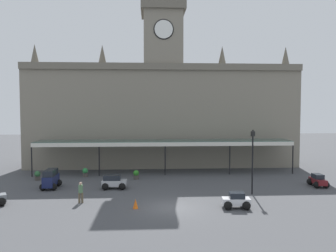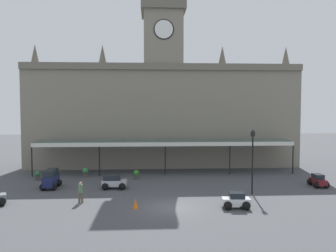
# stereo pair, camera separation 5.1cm
# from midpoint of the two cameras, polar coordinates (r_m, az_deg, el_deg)

# --- Properties ---
(ground_plane) EXTENTS (140.00, 140.00, 0.00)m
(ground_plane) POSITION_cam_midpoint_polar(r_m,az_deg,el_deg) (25.29, 0.88, -14.08)
(ground_plane) COLOR #46474A
(station_building) EXTENTS (34.20, 5.55, 20.45)m
(station_building) POSITION_cam_midpoint_polar(r_m,az_deg,el_deg) (42.24, -0.84, 2.89)
(station_building) COLOR gray
(station_building) RESTS_ON ground
(entrance_canopy) EXTENTS (29.31, 3.26, 3.76)m
(entrance_canopy) POSITION_cam_midpoint_polar(r_m,az_deg,el_deg) (37.58, -0.53, -2.76)
(entrance_canopy) COLOR #38564C
(entrance_canopy) RESTS_ON ground
(car_white_sedan) EXTENTS (2.11, 1.62, 1.19)m
(car_white_sedan) POSITION_cam_midpoint_polar(r_m,az_deg,el_deg) (25.56, 11.86, -12.78)
(car_white_sedan) COLOR silver
(car_white_sedan) RESTS_ON ground
(car_maroon_sedan) EXTENTS (1.55, 2.07, 1.19)m
(car_maroon_sedan) POSITION_cam_midpoint_polar(r_m,az_deg,el_deg) (34.71, 24.76, -8.76)
(car_maroon_sedan) COLOR maroon
(car_maroon_sedan) RESTS_ON ground
(car_silver_estate) EXTENTS (2.28, 1.59, 1.27)m
(car_silver_estate) POSITION_cam_midpoint_polar(r_m,az_deg,el_deg) (31.11, -9.39, -9.75)
(car_silver_estate) COLOR #B2B5BA
(car_silver_estate) RESTS_ON ground
(car_navy_van) EXTENTS (1.59, 2.40, 1.77)m
(car_navy_van) POSITION_cam_midpoint_polar(r_m,az_deg,el_deg) (32.75, -19.73, -8.81)
(car_navy_van) COLOR #19214C
(car_navy_van) RESTS_ON ground
(pedestrian_near_entrance) EXTENTS (0.39, 0.34, 1.67)m
(pedestrian_near_entrance) POSITION_cam_midpoint_polar(r_m,az_deg,el_deg) (27.13, -14.96, -11.00)
(pedestrian_near_entrance) COLOR brown
(pedestrian_near_entrance) RESTS_ON ground
(victorian_lamppost) EXTENTS (0.30, 0.30, 5.63)m
(victorian_lamppost) POSITION_cam_midpoint_polar(r_m,az_deg,el_deg) (29.27, 14.60, -4.89)
(victorian_lamppost) COLOR black
(victorian_lamppost) RESTS_ON ground
(traffic_cone) EXTENTS (0.40, 0.40, 0.73)m
(traffic_cone) POSITION_cam_midpoint_polar(r_m,az_deg,el_deg) (25.13, -5.66, -13.34)
(traffic_cone) COLOR orange
(traffic_cone) RESTS_ON ground
(planter_forecourt_centre) EXTENTS (0.60, 0.60, 0.96)m
(planter_forecourt_centre) POSITION_cam_midpoint_polar(r_m,az_deg,el_deg) (34.86, -5.53, -8.45)
(planter_forecourt_centre) COLOR #47423D
(planter_forecourt_centre) RESTS_ON ground
(planter_near_kerb) EXTENTS (0.60, 0.60, 0.96)m
(planter_near_kerb) POSITION_cam_midpoint_polar(r_m,az_deg,el_deg) (37.04, -14.22, -7.84)
(planter_near_kerb) COLOR #47423D
(planter_near_kerb) RESTS_ON ground
(planter_by_canopy) EXTENTS (0.60, 0.60, 0.96)m
(planter_by_canopy) POSITION_cam_midpoint_polar(r_m,az_deg,el_deg) (36.83, -21.78, -8.03)
(planter_by_canopy) COLOR #47423D
(planter_by_canopy) RESTS_ON ground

